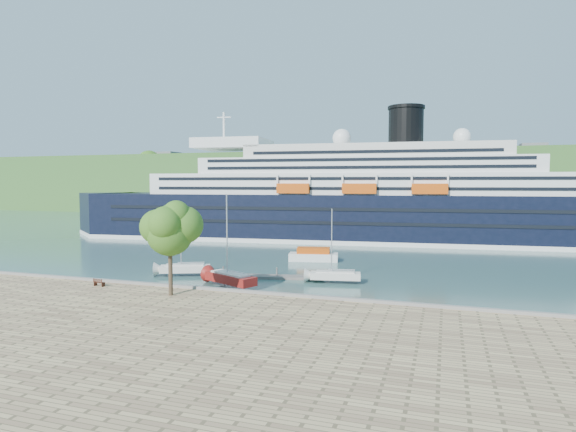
# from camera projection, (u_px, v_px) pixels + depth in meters

# --- Properties ---
(ground) EXTENTS (400.00, 400.00, 0.00)m
(ground) POSITION_uv_depth(u_px,v_px,m) (193.00, 297.00, 52.68)
(ground) COLOR #315753
(ground) RESTS_ON ground
(far_hillside) EXTENTS (400.00, 50.00, 24.00)m
(far_hillside) POSITION_uv_depth(u_px,v_px,m) (377.00, 184.00, 189.18)
(far_hillside) COLOR #335C25
(far_hillside) RESTS_ON ground
(quay_coping) EXTENTS (220.00, 0.50, 0.30)m
(quay_coping) POSITION_uv_depth(u_px,v_px,m) (192.00, 287.00, 52.41)
(quay_coping) COLOR slate
(quay_coping) RESTS_ON promenade
(cruise_ship) EXTENTS (128.06, 30.75, 28.49)m
(cruise_ship) POSITION_uv_depth(u_px,v_px,m) (341.00, 175.00, 103.67)
(cruise_ship) COLOR black
(cruise_ship) RESTS_ON ground
(park_bench) EXTENTS (1.51, 0.79, 0.92)m
(park_bench) POSITION_uv_depth(u_px,v_px,m) (99.00, 282.00, 53.58)
(park_bench) COLOR #472014
(park_bench) RESTS_ON promenade
(promenade_tree) EXTENTS (6.35, 6.35, 10.52)m
(promenade_tree) POSITION_uv_depth(u_px,v_px,m) (170.00, 244.00, 49.00)
(promenade_tree) COLOR #316A1B
(promenade_tree) RESTS_ON promenade
(floating_pontoon) EXTENTS (16.21, 5.15, 0.36)m
(floating_pontoon) POSITION_uv_depth(u_px,v_px,m) (263.00, 277.00, 63.21)
(floating_pontoon) COLOR slate
(floating_pontoon) RESTS_ON ground
(sailboat_white_near) EXTENTS (7.49, 4.74, 9.40)m
(sailboat_white_near) POSITION_uv_depth(u_px,v_px,m) (185.00, 241.00, 64.39)
(sailboat_white_near) COLOR silver
(sailboat_white_near) RESTS_ON ground
(sailboat_red) EXTENTS (8.32, 5.66, 10.54)m
(sailboat_red) POSITION_uv_depth(u_px,v_px,m) (230.00, 244.00, 57.23)
(sailboat_red) COLOR maroon
(sailboat_red) RESTS_ON ground
(sailboat_white_far) EXTENTS (7.11, 3.14, 8.88)m
(sailboat_white_far) POSITION_uv_depth(u_px,v_px,m) (336.00, 248.00, 59.79)
(sailboat_white_far) COLOR silver
(sailboat_white_far) RESTS_ON ground
(tender_launch) EXTENTS (8.23, 4.14, 2.17)m
(tender_launch) POSITION_uv_depth(u_px,v_px,m) (313.00, 254.00, 76.95)
(tender_launch) COLOR #CC490C
(tender_launch) RESTS_ON ground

